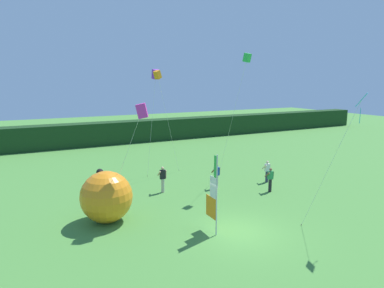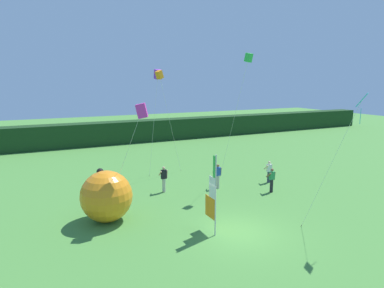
% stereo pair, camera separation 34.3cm
% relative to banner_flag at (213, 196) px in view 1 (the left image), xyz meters
% --- Properties ---
extents(ground_plane, '(120.00, 120.00, 0.00)m').
position_rel_banner_flag_xyz_m(ground_plane, '(1.20, -0.59, -1.93)').
color(ground_plane, '#478438').
extents(distant_treeline, '(80.00, 2.40, 2.62)m').
position_rel_banner_flag_xyz_m(distant_treeline, '(1.20, 26.35, -0.62)').
color(distant_treeline, '#193819').
rests_on(distant_treeline, ground).
extents(banner_flag, '(0.06, 1.03, 4.02)m').
position_rel_banner_flag_xyz_m(banner_flag, '(0.00, 0.00, 0.00)').
color(banner_flag, '#B7B7BC').
rests_on(banner_flag, ground).
extents(person_near_banner, '(0.55, 0.48, 1.61)m').
position_rel_banner_flag_xyz_m(person_near_banner, '(7.88, 5.51, -1.07)').
color(person_near_banner, '#2D334C').
rests_on(person_near_banner, ground).
extents(person_mid_field, '(0.55, 0.48, 1.72)m').
position_rel_banner_flag_xyz_m(person_mid_field, '(3.82, 6.00, -1.01)').
color(person_mid_field, '#B7B2A3').
rests_on(person_mid_field, ground).
extents(person_far_left, '(0.55, 0.48, 1.78)m').
position_rel_banner_flag_xyz_m(person_far_left, '(0.12, 6.84, -0.97)').
color(person_far_left, '#B7B2A3').
rests_on(person_far_left, ground).
extents(person_far_right, '(0.55, 0.48, 1.65)m').
position_rel_banner_flag_xyz_m(person_far_right, '(6.64, 3.66, -1.05)').
color(person_far_right, black).
rests_on(person_far_right, ground).
extents(inflatable_balloon, '(2.75, 2.83, 2.77)m').
position_rel_banner_flag_xyz_m(inflatable_balloon, '(-4.33, 3.75, -0.55)').
color(inflatable_balloon, orange).
rests_on(inflatable_balloon, ground).
extents(kite_orange_box_0, '(2.52, 1.37, 8.20)m').
position_rel_banner_flag_xyz_m(kite_orange_box_0, '(1.22, 10.26, 5.87)').
color(kite_orange_box_0, brown).
rests_on(kite_orange_box_0, ground).
extents(kite_magenta_box_1, '(2.22, 1.90, 6.29)m').
position_rel_banner_flag_xyz_m(kite_magenta_box_1, '(-2.47, 3.12, 3.94)').
color(kite_magenta_box_1, brown).
rests_on(kite_magenta_box_1, ground).
extents(kite_green_box_2, '(0.53, 3.64, 9.22)m').
position_rel_banner_flag_xyz_m(kite_green_box_2, '(5.56, 5.24, 6.89)').
color(kite_green_box_2, brown).
rests_on(kite_green_box_2, ground).
extents(kite_purple_box_3, '(1.35, 0.87, 8.31)m').
position_rel_banner_flag_xyz_m(kite_purple_box_3, '(1.54, 11.49, 5.96)').
color(kite_purple_box_3, brown).
rests_on(kite_purple_box_3, ground).
extents(kite_cyan_diamond_4, '(1.61, 2.24, 6.87)m').
position_rel_banner_flag_xyz_m(kite_cyan_diamond_4, '(5.69, -3.14, 4.20)').
color(kite_cyan_diamond_4, brown).
rests_on(kite_cyan_diamond_4, ground).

